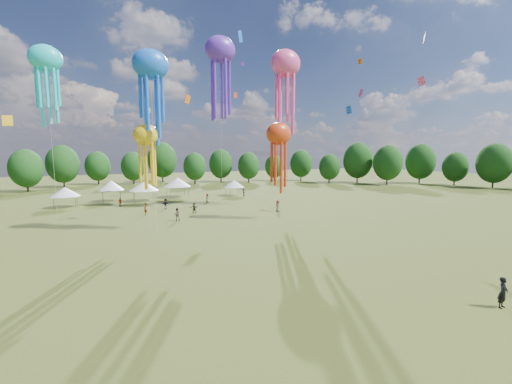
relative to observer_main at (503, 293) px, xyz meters
name	(u,v)px	position (x,y,z in m)	size (l,w,h in m)	color
ground	(377,333)	(-9.24, 1.24, -0.98)	(300.00, 300.00, 0.00)	#384416
observer_main	(503,293)	(0.00, 0.00, 0.00)	(0.72, 0.47, 1.96)	black
spectator_near	(177,215)	(-13.05, 34.62, -0.04)	(0.91, 0.71, 1.87)	gray
spectators_far	(203,202)	(-6.28, 45.04, -0.09)	(27.03, 21.67, 1.91)	gray
festival_tents	(151,185)	(-13.52, 57.61, 2.11)	(37.68, 10.06, 4.41)	#47474C
show_kites	(217,85)	(-5.49, 38.46, 19.31)	(41.55, 17.18, 29.24)	blue
small_kites	(179,21)	(-9.83, 44.08, 30.00)	(74.86, 56.81, 44.56)	blue
treeline	(149,167)	(-13.11, 63.75, 5.56)	(201.57, 95.24, 13.43)	#38281C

